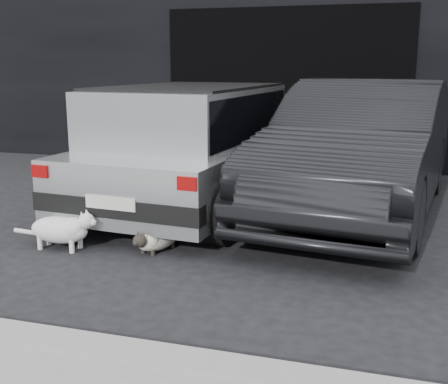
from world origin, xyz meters
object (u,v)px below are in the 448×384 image
(silver_hatchback, at_px, (195,141))
(cat_siamese, at_px, (155,240))
(cat_white, at_px, (63,229))
(second_car, at_px, (362,148))

(silver_hatchback, distance_m, cat_siamese, 1.91)
(cat_siamese, bearing_deg, silver_hatchback, -64.54)
(silver_hatchback, relative_size, cat_white, 4.72)
(second_car, height_order, cat_white, second_car)
(silver_hatchback, bearing_deg, cat_white, -103.04)
(silver_hatchback, height_order, second_car, second_car)
(second_car, relative_size, cat_siamese, 6.78)
(second_car, xyz_separation_m, cat_siamese, (-1.73, -2.01, -0.66))
(cat_siamese, xyz_separation_m, cat_white, (-0.85, -0.18, 0.09))
(cat_siamese, distance_m, cat_white, 0.88)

